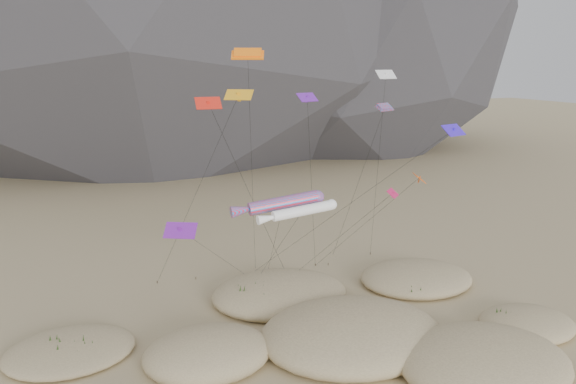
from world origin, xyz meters
name	(u,v)px	position (x,y,z in m)	size (l,w,h in m)	color
ground	(359,380)	(0.00, 0.00, 0.00)	(500.00, 500.00, 0.00)	#CCB789
dunes	(329,351)	(-0.73, 3.69, 0.70)	(48.57, 36.94, 3.70)	#CCB789
dune_grass	(317,349)	(-1.63, 4.15, 0.85)	(39.80, 29.05, 1.49)	black
kite_stakes	(272,272)	(1.54, 23.22, 0.15)	(26.50, 4.37, 0.30)	#3F2D1E
rainbow_tube_kite	(281,203)	(-2.13, 10.99, 11.58)	(8.67, 12.18, 12.54)	#FF1A30
white_tube_kite	(300,211)	(-0.98, 9.41, 11.12)	(7.58, 12.25, 11.88)	white
orange_parafoil	(248,57)	(-4.33, 12.88, 24.12)	(6.17, 13.76, 24.90)	orange
multi_parafoil	(384,110)	(10.32, 14.71, 19.05)	(2.24, 12.51, 19.74)	red
delta_kites	(318,147)	(1.05, 10.16, 16.56)	(28.11, 20.65, 22.88)	orange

